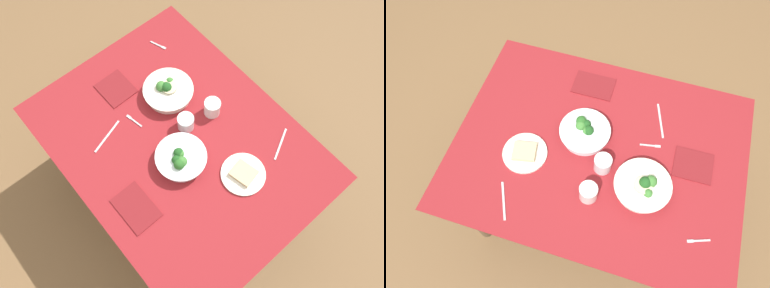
% 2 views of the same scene
% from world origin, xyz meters
% --- Properties ---
extents(ground_plane, '(6.00, 6.00, 0.00)m').
position_xyz_m(ground_plane, '(0.00, 0.00, 0.00)').
color(ground_plane, brown).
extents(dining_table, '(1.41, 1.07, 0.74)m').
position_xyz_m(dining_table, '(0.00, 0.00, 0.64)').
color(dining_table, maroon).
rests_on(dining_table, ground_plane).
extents(broccoli_bowl_far, '(0.26, 0.26, 0.10)m').
position_xyz_m(broccoli_bowl_far, '(-0.24, 0.13, 0.78)').
color(broccoli_bowl_far, silver).
rests_on(broccoli_bowl_far, dining_table).
extents(broccoli_bowl_near, '(0.25, 0.25, 0.10)m').
position_xyz_m(broccoli_bowl_near, '(0.09, -0.06, 0.78)').
color(broccoli_bowl_near, white).
rests_on(broccoli_bowl_near, dining_table).
extents(bread_side_plate, '(0.22, 0.22, 0.03)m').
position_xyz_m(bread_side_plate, '(0.34, 0.12, 0.75)').
color(bread_side_plate, silver).
rests_on(bread_side_plate, dining_table).
extents(water_glass_center, '(0.08, 0.08, 0.08)m').
position_xyz_m(water_glass_center, '(-0.04, 0.08, 0.78)').
color(water_glass_center, silver).
rests_on(water_glass_center, dining_table).
extents(water_glass_side, '(0.08, 0.08, 0.09)m').
position_xyz_m(water_glass_side, '(-0.02, 0.24, 0.79)').
color(water_glass_side, silver).
rests_on(water_glass_side, dining_table).
extents(fork_by_far_bowl, '(0.10, 0.04, 0.00)m').
position_xyz_m(fork_by_far_bowl, '(-0.52, 0.29, 0.74)').
color(fork_by_far_bowl, '#B7B7BC').
rests_on(fork_by_far_bowl, dining_table).
extents(fork_by_near_bowl, '(0.10, 0.03, 0.00)m').
position_xyz_m(fork_by_near_bowl, '(-0.24, -0.10, 0.74)').
color(fork_by_near_bowl, '#B7B7BC').
rests_on(fork_by_near_bowl, dining_table).
extents(table_knife_left, '(0.07, 0.19, 0.00)m').
position_xyz_m(table_knife_left, '(-0.25, -0.25, 0.74)').
color(table_knife_left, '#B7B7BC').
rests_on(table_knife_left, dining_table).
extents(table_knife_right, '(0.09, 0.17, 0.00)m').
position_xyz_m(table_knife_right, '(0.34, 0.38, 0.74)').
color(table_knife_right, '#B7B7BC').
rests_on(table_knife_right, dining_table).
extents(napkin_folded_upper, '(0.22, 0.15, 0.01)m').
position_xyz_m(napkin_folded_upper, '(0.13, -0.36, 0.75)').
color(napkin_folded_upper, maroon).
rests_on(napkin_folded_upper, dining_table).
extents(napkin_folded_lower, '(0.19, 0.16, 0.01)m').
position_xyz_m(napkin_folded_lower, '(-0.45, -0.06, 0.75)').
color(napkin_folded_lower, maroon).
rests_on(napkin_folded_lower, dining_table).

